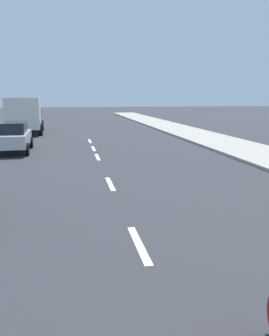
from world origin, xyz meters
TOP-DOWN VIEW (x-y plane):
  - ground_plane at (0.00, 20.00)m, footprint 160.00×160.00m
  - sidewalk_strip at (8.01, 22.00)m, footprint 3.60×80.00m
  - lane_stripe_2 at (0.00, 8.46)m, footprint 0.16×1.80m
  - lane_stripe_3 at (0.00, 13.34)m, footprint 0.16×1.80m
  - lane_stripe_4 at (0.00, 18.60)m, footprint 0.16×1.80m
  - lane_stripe_5 at (0.00, 21.38)m, footprint 0.16×1.80m
  - lane_stripe_6 at (0.00, 24.77)m, footprint 0.16×1.80m
  - parked_car_silver at (-4.26, 20.98)m, footprint 1.96×4.05m
  - delivery_truck at (-4.71, 30.56)m, footprint 2.91×6.35m

SIDE VIEW (x-z plane):
  - ground_plane at x=0.00m, z-range 0.00..0.00m
  - lane_stripe_2 at x=0.00m, z-range 0.00..0.01m
  - lane_stripe_3 at x=0.00m, z-range 0.00..0.01m
  - lane_stripe_4 at x=0.00m, z-range 0.00..0.01m
  - lane_stripe_5 at x=0.00m, z-range 0.00..0.01m
  - lane_stripe_6 at x=0.00m, z-range 0.00..0.01m
  - sidewalk_strip at x=8.01m, z-range 0.00..0.14m
  - parked_car_silver at x=-4.26m, z-range 0.05..1.62m
  - delivery_truck at x=-4.71m, z-range 0.10..2.90m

